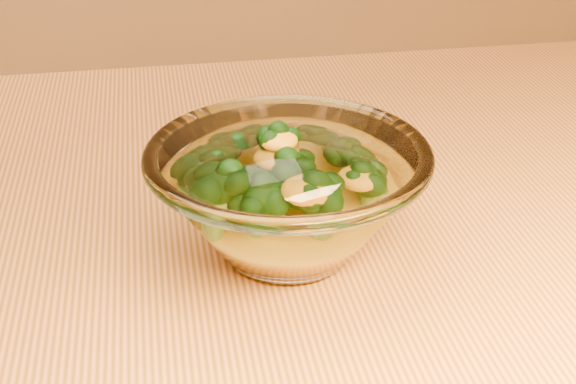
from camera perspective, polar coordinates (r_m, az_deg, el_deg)
The scene contains 4 objects.
table at distance 0.66m, azimuth -4.93°, elevation -11.15°, with size 1.20×0.80×0.75m.
glass_bowl at distance 0.57m, azimuth 0.00°, elevation -0.38°, with size 0.20×0.20×0.09m.
cheese_sauce at distance 0.58m, azimuth 0.00°, elevation -2.01°, with size 0.12×0.12×0.03m, color #EDB013.
broccoli_heap at distance 0.57m, azimuth -1.07°, elevation 0.80°, with size 0.13×0.13×0.07m.
Camera 1 is at (-0.03, -0.50, 1.08)m, focal length 50.00 mm.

